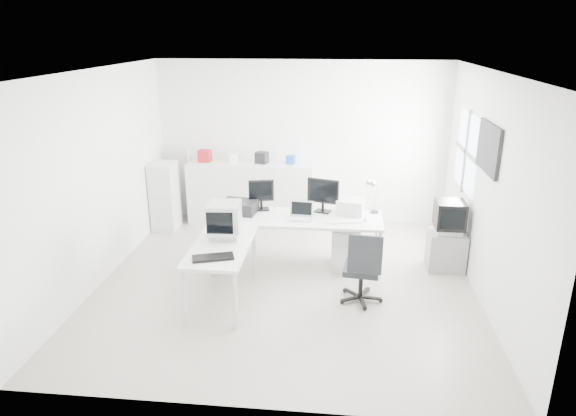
# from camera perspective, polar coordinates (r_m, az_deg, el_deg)

# --- Properties ---
(floor) EXTENTS (5.00, 5.00, 0.01)m
(floor) POSITION_cam_1_polar(r_m,az_deg,el_deg) (7.09, -0.17, -8.19)
(floor) COLOR silver
(floor) RESTS_ON ground
(ceiling) EXTENTS (5.00, 5.00, 0.01)m
(ceiling) POSITION_cam_1_polar(r_m,az_deg,el_deg) (6.31, -0.19, 15.01)
(ceiling) COLOR white
(ceiling) RESTS_ON back_wall
(back_wall) EXTENTS (5.00, 0.02, 2.80)m
(back_wall) POSITION_cam_1_polar(r_m,az_deg,el_deg) (8.98, 1.53, 7.23)
(back_wall) COLOR silver
(back_wall) RESTS_ON floor
(left_wall) EXTENTS (0.02, 5.00, 2.80)m
(left_wall) POSITION_cam_1_polar(r_m,az_deg,el_deg) (7.26, -20.24, 3.14)
(left_wall) COLOR silver
(left_wall) RESTS_ON floor
(right_wall) EXTENTS (0.02, 5.00, 2.80)m
(right_wall) POSITION_cam_1_polar(r_m,az_deg,el_deg) (6.78, 21.34, 1.92)
(right_wall) COLOR silver
(right_wall) RESTS_ON floor
(window) EXTENTS (0.02, 1.20, 1.10)m
(window) POSITION_cam_1_polar(r_m,az_deg,el_deg) (7.85, 19.22, 5.92)
(window) COLOR white
(window) RESTS_ON right_wall
(wall_picture) EXTENTS (0.04, 0.90, 0.60)m
(wall_picture) POSITION_cam_1_polar(r_m,az_deg,el_deg) (6.75, 21.40, 6.24)
(wall_picture) COLOR black
(wall_picture) RESTS_ON right_wall
(main_desk) EXTENTS (2.40, 0.80, 0.75)m
(main_desk) POSITION_cam_1_polar(r_m,az_deg,el_deg) (7.41, 1.01, -3.72)
(main_desk) COLOR silver
(main_desk) RESTS_ON floor
(side_desk) EXTENTS (0.70, 1.40, 0.75)m
(side_desk) POSITION_cam_1_polar(r_m,az_deg,el_deg) (6.55, -7.33, -7.12)
(side_desk) COLOR silver
(side_desk) RESTS_ON floor
(drawer_pedestal) EXTENTS (0.40, 0.50, 0.60)m
(drawer_pedestal) POSITION_cam_1_polar(r_m,az_deg,el_deg) (7.46, 6.42, -4.30)
(drawer_pedestal) COLOR silver
(drawer_pedestal) RESTS_ON floor
(inkjet_printer) EXTENTS (0.54, 0.44, 0.18)m
(inkjet_printer) POSITION_cam_1_polar(r_m,az_deg,el_deg) (7.45, -5.43, 0.14)
(inkjet_printer) COLOR black
(inkjet_printer) RESTS_ON main_desk
(lcd_monitor_small) EXTENTS (0.41, 0.29, 0.46)m
(lcd_monitor_small) POSITION_cam_1_polar(r_m,az_deg,el_deg) (7.50, -2.99, 1.47)
(lcd_monitor_small) COLOR black
(lcd_monitor_small) RESTS_ON main_desk
(lcd_monitor_large) EXTENTS (0.51, 0.32, 0.49)m
(lcd_monitor_large) POSITION_cam_1_polar(r_m,az_deg,el_deg) (7.41, 3.90, 1.35)
(lcd_monitor_large) COLOR black
(lcd_monitor_large) RESTS_ON main_desk
(laptop) EXTENTS (0.34, 0.35, 0.21)m
(laptop) POSITION_cam_1_polar(r_m,az_deg,el_deg) (7.14, 1.36, -0.50)
(laptop) COLOR #B7B7BA
(laptop) RESTS_ON main_desk
(white_keyboard) EXTENTS (0.45, 0.23, 0.02)m
(white_keyboard) POSITION_cam_1_polar(r_m,az_deg,el_deg) (7.11, 6.15, -1.52)
(white_keyboard) COLOR silver
(white_keyboard) RESTS_ON main_desk
(white_mouse) EXTENTS (0.07, 0.07, 0.07)m
(white_mouse) POSITION_cam_1_polar(r_m,az_deg,el_deg) (7.15, 8.56, -1.28)
(white_mouse) COLOR silver
(white_mouse) RESTS_ON main_desk
(laser_printer) EXTENTS (0.42, 0.38, 0.21)m
(laser_printer) POSITION_cam_1_polar(r_m,az_deg,el_deg) (7.42, 6.96, 0.15)
(laser_printer) COLOR silver
(laser_printer) RESTS_ON main_desk
(desk_lamp) EXTENTS (0.17, 0.17, 0.46)m
(desk_lamp) POSITION_cam_1_polar(r_m,az_deg,el_deg) (7.48, 9.67, 1.15)
(desk_lamp) COLOR silver
(desk_lamp) RESTS_ON main_desk
(crt_monitor) EXTENTS (0.47, 0.47, 0.50)m
(crt_monitor) POSITION_cam_1_polar(r_m,az_deg,el_deg) (6.52, -7.07, -1.22)
(crt_monitor) COLOR #B7B7BA
(crt_monitor) RESTS_ON side_desk
(black_keyboard) EXTENTS (0.51, 0.33, 0.03)m
(black_keyboard) POSITION_cam_1_polar(r_m,az_deg,el_deg) (6.03, -8.33, -5.45)
(black_keyboard) COLOR black
(black_keyboard) RESTS_ON side_desk
(office_chair) EXTENTS (0.62, 0.62, 0.97)m
(office_chair) POSITION_cam_1_polar(r_m,az_deg,el_deg) (6.49, 8.18, -6.34)
(office_chair) COLOR #26282B
(office_chair) RESTS_ON floor
(tv_cabinet) EXTENTS (0.51, 0.42, 0.56)m
(tv_cabinet) POSITION_cam_1_polar(r_m,az_deg,el_deg) (7.68, 17.13, -4.56)
(tv_cabinet) COLOR gray
(tv_cabinet) RESTS_ON floor
(crt_tv) EXTENTS (0.50, 0.48, 0.45)m
(crt_tv) POSITION_cam_1_polar(r_m,az_deg,el_deg) (7.49, 17.51, -1.03)
(crt_tv) COLOR black
(crt_tv) RESTS_ON tv_cabinet
(sideboard) EXTENTS (2.18, 0.54, 1.09)m
(sideboard) POSITION_cam_1_polar(r_m,az_deg,el_deg) (9.05, -4.11, 1.69)
(sideboard) COLOR silver
(sideboard) RESTS_ON floor
(clutter_box_a) EXTENTS (0.22, 0.19, 0.20)m
(clutter_box_a) POSITION_cam_1_polar(r_m,az_deg,el_deg) (9.05, -9.23, 5.73)
(clutter_box_a) COLOR #A5171F
(clutter_box_a) RESTS_ON sideboard
(clutter_box_b) EXTENTS (0.19, 0.18, 0.16)m
(clutter_box_b) POSITION_cam_1_polar(r_m,az_deg,el_deg) (8.94, -6.11, 5.56)
(clutter_box_b) COLOR silver
(clutter_box_b) RESTS_ON sideboard
(clutter_box_c) EXTENTS (0.23, 0.22, 0.19)m
(clutter_box_c) POSITION_cam_1_polar(r_m,az_deg,el_deg) (8.85, -2.93, 5.62)
(clutter_box_c) COLOR black
(clutter_box_c) RESTS_ON sideboard
(clutter_box_d) EXTENTS (0.17, 0.15, 0.15)m
(clutter_box_d) POSITION_cam_1_polar(r_m,az_deg,el_deg) (8.79, 0.31, 5.40)
(clutter_box_d) COLOR blue
(clutter_box_d) RESTS_ON sideboard
(clutter_bottle) EXTENTS (0.07, 0.07, 0.22)m
(clutter_bottle) POSITION_cam_1_polar(r_m,az_deg,el_deg) (9.17, -10.99, 5.85)
(clutter_bottle) COLOR silver
(clutter_bottle) RESTS_ON sideboard
(filing_cabinet) EXTENTS (0.40, 0.48, 1.16)m
(filing_cabinet) POSITION_cam_1_polar(r_m,az_deg,el_deg) (8.99, -13.52, 1.30)
(filing_cabinet) COLOR silver
(filing_cabinet) RESTS_ON floor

